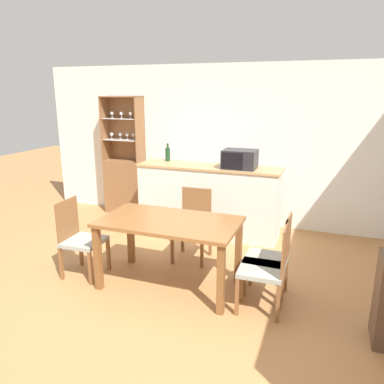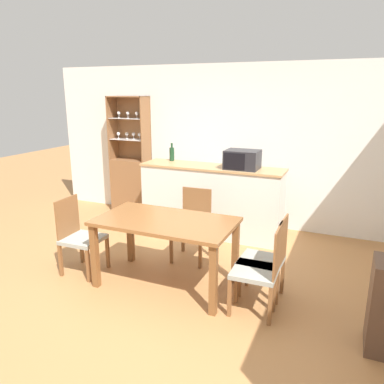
{
  "view_description": "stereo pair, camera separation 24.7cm",
  "coord_description": "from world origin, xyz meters",
  "px_view_note": "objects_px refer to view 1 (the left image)",
  "views": [
    {
      "loc": [
        1.48,
        -3.24,
        2.12
      ],
      "look_at": [
        -0.13,
        1.11,
        0.87
      ],
      "focal_mm": 35.0,
      "sensor_mm": 36.0,
      "label": 1
    },
    {
      "loc": [
        1.71,
        -3.15,
        2.12
      ],
      "look_at": [
        -0.13,
        1.11,
        0.87
      ],
      "focal_mm": 35.0,
      "sensor_mm": 36.0,
      "label": 2
    }
  ],
  "objects_px": {
    "dining_chair_side_left_near": "(80,239)",
    "dining_chair_side_right_far": "(271,258)",
    "dining_table": "(169,229)",
    "microwave": "(240,159)",
    "dining_chair_head_far": "(193,225)",
    "dining_chair_side_right_near": "(267,268)",
    "display_cabinet": "(125,178)",
    "wine_bottle": "(168,154)"
  },
  "relations": [
    {
      "from": "dining_chair_side_right_far",
      "to": "dining_table",
      "type": "bearing_deg",
      "value": 98.33
    },
    {
      "from": "microwave",
      "to": "wine_bottle",
      "type": "xyz_separation_m",
      "value": [
        -1.2,
        0.17,
        -0.02
      ]
    },
    {
      "from": "dining_chair_side_left_near",
      "to": "dining_chair_side_right_near",
      "type": "height_order",
      "value": "same"
    },
    {
      "from": "dining_chair_side_left_near",
      "to": "microwave",
      "type": "height_order",
      "value": "microwave"
    },
    {
      "from": "wine_bottle",
      "to": "dining_table",
      "type": "bearing_deg",
      "value": -65.84
    },
    {
      "from": "dining_chair_side_right_far",
      "to": "dining_chair_head_far",
      "type": "height_order",
      "value": "same"
    },
    {
      "from": "dining_chair_head_far",
      "to": "microwave",
      "type": "xyz_separation_m",
      "value": [
        0.38,
        0.9,
        0.74
      ]
    },
    {
      "from": "display_cabinet",
      "to": "dining_table",
      "type": "height_order",
      "value": "display_cabinet"
    },
    {
      "from": "dining_chair_head_far",
      "to": "wine_bottle",
      "type": "distance_m",
      "value": 1.53
    },
    {
      "from": "dining_chair_side_right_near",
      "to": "dining_chair_head_far",
      "type": "distance_m",
      "value": 1.4
    },
    {
      "from": "display_cabinet",
      "to": "dining_chair_head_far",
      "type": "xyz_separation_m",
      "value": [
        1.81,
        -1.42,
        -0.18
      ]
    },
    {
      "from": "dining_chair_side_right_far",
      "to": "microwave",
      "type": "bearing_deg",
      "value": 26.81
    },
    {
      "from": "display_cabinet",
      "to": "dining_chair_side_right_near",
      "type": "distance_m",
      "value": 3.71
    },
    {
      "from": "dining_chair_side_right_near",
      "to": "microwave",
      "type": "distance_m",
      "value": 2.06
    },
    {
      "from": "dining_chair_side_left_near",
      "to": "dining_chair_side_right_near",
      "type": "bearing_deg",
      "value": 88.3
    },
    {
      "from": "dining_table",
      "to": "dining_chair_side_left_near",
      "type": "height_order",
      "value": "dining_chair_side_left_near"
    },
    {
      "from": "display_cabinet",
      "to": "dining_chair_side_left_near",
      "type": "bearing_deg",
      "value": -72.56
    },
    {
      "from": "dining_table",
      "to": "dining_chair_side_right_far",
      "type": "xyz_separation_m",
      "value": [
        1.09,
        0.12,
        -0.22
      ]
    },
    {
      "from": "dining_chair_side_left_near",
      "to": "dining_chair_head_far",
      "type": "bearing_deg",
      "value": 127.28
    },
    {
      "from": "dining_chair_side_left_near",
      "to": "dining_chair_side_right_far",
      "type": "relative_size",
      "value": 1.0
    },
    {
      "from": "microwave",
      "to": "dining_chair_head_far",
      "type": "bearing_deg",
      "value": -112.89
    },
    {
      "from": "dining_chair_side_left_near",
      "to": "wine_bottle",
      "type": "distance_m",
      "value": 2.1
    },
    {
      "from": "dining_chair_side_right_near",
      "to": "dining_chair_head_far",
      "type": "bearing_deg",
      "value": 49.46
    },
    {
      "from": "dining_table",
      "to": "wine_bottle",
      "type": "relative_size",
      "value": 5.36
    },
    {
      "from": "dining_chair_side_right_far",
      "to": "microwave",
      "type": "distance_m",
      "value": 1.84
    },
    {
      "from": "dining_chair_side_left_near",
      "to": "dining_chair_side_right_far",
      "type": "distance_m",
      "value": 2.2
    },
    {
      "from": "dining_chair_side_left_near",
      "to": "dining_chair_side_right_far",
      "type": "xyz_separation_m",
      "value": [
        2.18,
        0.25,
        0.0
      ]
    },
    {
      "from": "display_cabinet",
      "to": "dining_chair_side_right_far",
      "type": "relative_size",
      "value": 2.25
    },
    {
      "from": "dining_chair_side_left_near",
      "to": "display_cabinet",
      "type": "bearing_deg",
      "value": -164.34
    },
    {
      "from": "wine_bottle",
      "to": "dining_chair_side_left_near",
      "type": "bearing_deg",
      "value": -97.87
    },
    {
      "from": "dining_chair_side_left_near",
      "to": "dining_chair_head_far",
      "type": "xyz_separation_m",
      "value": [
        1.09,
        0.88,
        0.0
      ]
    },
    {
      "from": "dining_chair_side_right_near",
      "to": "display_cabinet",
      "type": "bearing_deg",
      "value": 49.96
    },
    {
      "from": "display_cabinet",
      "to": "dining_chair_side_left_near",
      "type": "relative_size",
      "value": 2.25
    },
    {
      "from": "display_cabinet",
      "to": "dining_chair_side_right_near",
      "type": "height_order",
      "value": "display_cabinet"
    },
    {
      "from": "dining_chair_side_left_near",
      "to": "wine_bottle",
      "type": "height_order",
      "value": "wine_bottle"
    },
    {
      "from": "dining_chair_side_left_near",
      "to": "dining_chair_side_right_near",
      "type": "xyz_separation_m",
      "value": [
        2.18,
        0.0,
        0.0
      ]
    },
    {
      "from": "display_cabinet",
      "to": "dining_chair_side_right_far",
      "type": "bearing_deg",
      "value": -35.21
    },
    {
      "from": "dining_table",
      "to": "dining_chair_side_left_near",
      "type": "distance_m",
      "value": 1.12
    },
    {
      "from": "display_cabinet",
      "to": "dining_chair_head_far",
      "type": "distance_m",
      "value": 2.31
    },
    {
      "from": "dining_table",
      "to": "microwave",
      "type": "distance_m",
      "value": 1.78
    },
    {
      "from": "display_cabinet",
      "to": "dining_chair_side_right_far",
      "type": "height_order",
      "value": "display_cabinet"
    },
    {
      "from": "dining_chair_head_far",
      "to": "microwave",
      "type": "bearing_deg",
      "value": -115.23
    }
  ]
}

